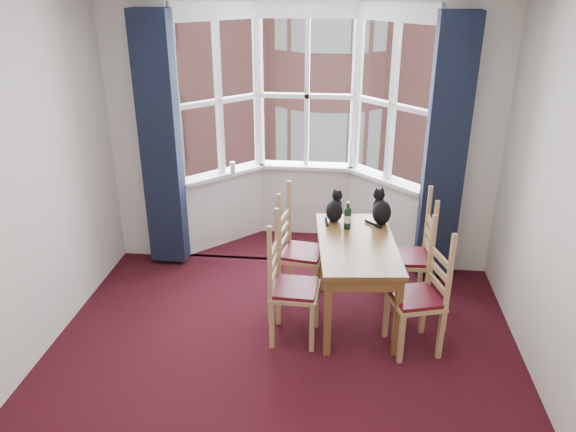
# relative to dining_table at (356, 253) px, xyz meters

# --- Properties ---
(floor) EXTENTS (4.50, 4.50, 0.00)m
(floor) POSITION_rel_dining_table_xyz_m (-0.59, -1.20, -0.65)
(floor) COLOR black
(floor) RESTS_ON ground
(ceiling) EXTENTS (4.50, 4.50, 0.00)m
(ceiling) POSITION_rel_dining_table_xyz_m (-0.59, -1.20, 2.15)
(ceiling) COLOR white
(ceiling) RESTS_ON floor
(wall_back_pier_left) EXTENTS (0.70, 0.12, 2.80)m
(wall_back_pier_left) POSITION_rel_dining_table_xyz_m (-2.24, 1.05, 0.75)
(wall_back_pier_left) COLOR silver
(wall_back_pier_left) RESTS_ON floor
(wall_back_pier_right) EXTENTS (0.70, 0.12, 2.80)m
(wall_back_pier_right) POSITION_rel_dining_table_xyz_m (1.06, 1.05, 0.75)
(wall_back_pier_right) COLOR silver
(wall_back_pier_right) RESTS_ON floor
(bay_window) EXTENTS (2.76, 0.94, 2.80)m
(bay_window) POSITION_rel_dining_table_xyz_m (-0.59, 1.56, 0.75)
(bay_window) COLOR white
(bay_window) RESTS_ON floor
(curtain_left) EXTENTS (0.38, 0.22, 2.60)m
(curtain_left) POSITION_rel_dining_table_xyz_m (-2.01, 0.87, 0.70)
(curtain_left) COLOR #161D32
(curtain_left) RESTS_ON floor
(curtain_right) EXTENTS (0.38, 0.22, 2.60)m
(curtain_right) POSITION_rel_dining_table_xyz_m (0.83, 0.87, 0.70)
(curtain_right) COLOR #161D32
(curtain_right) RESTS_ON floor
(dining_table) EXTENTS (0.80, 1.32, 0.76)m
(dining_table) POSITION_rel_dining_table_xyz_m (0.00, 0.00, 0.00)
(dining_table) COLOR brown
(dining_table) RESTS_ON floor
(chair_left_near) EXTENTS (0.42, 0.44, 0.92)m
(chair_left_near) POSITION_rel_dining_table_xyz_m (-0.61, -0.39, -0.18)
(chair_left_near) COLOR tan
(chair_left_near) RESTS_ON floor
(chair_left_far) EXTENTS (0.46, 0.48, 0.92)m
(chair_left_far) POSITION_rel_dining_table_xyz_m (-0.59, 0.29, -0.18)
(chair_left_far) COLOR tan
(chair_left_far) RESTS_ON floor
(chair_right_near) EXTENTS (0.50, 0.52, 0.92)m
(chair_right_near) POSITION_rel_dining_table_xyz_m (0.58, -0.41, -0.18)
(chair_right_near) COLOR tan
(chair_right_near) RESTS_ON floor
(chair_right_far) EXTENTS (0.41, 0.43, 0.92)m
(chair_right_far) POSITION_rel_dining_table_xyz_m (0.58, 0.29, -0.18)
(chair_right_far) COLOR tan
(chair_right_far) RESTS_ON floor
(cat_left) EXTENTS (0.21, 0.26, 0.31)m
(cat_left) POSITION_rel_dining_table_xyz_m (-0.21, 0.44, 0.23)
(cat_left) COLOR black
(cat_left) RESTS_ON dining_table
(cat_right) EXTENTS (0.25, 0.29, 0.34)m
(cat_right) POSITION_rel_dining_table_xyz_m (0.22, 0.44, 0.24)
(cat_right) COLOR black
(cat_right) RESTS_ON dining_table
(wine_bottle) EXTENTS (0.07, 0.07, 0.27)m
(wine_bottle) POSITION_rel_dining_table_xyz_m (-0.09, 0.28, 0.23)
(wine_bottle) COLOR black
(wine_bottle) RESTS_ON dining_table
(candle_tall) EXTENTS (0.06, 0.06, 0.13)m
(candle_tall) POSITION_rel_dining_table_xyz_m (-1.39, 1.40, 0.28)
(candle_tall) COLOR white
(candle_tall) RESTS_ON bay_window
(street) EXTENTS (80.00, 80.00, 0.00)m
(street) POSITION_rel_dining_table_xyz_m (-0.59, 31.05, -6.65)
(street) COLOR #333335
(street) RESTS_ON ground
(tenement_building) EXTENTS (18.40, 7.80, 15.20)m
(tenement_building) POSITION_rel_dining_table_xyz_m (-0.59, 12.81, 0.94)
(tenement_building) COLOR #A66056
(tenement_building) RESTS_ON street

